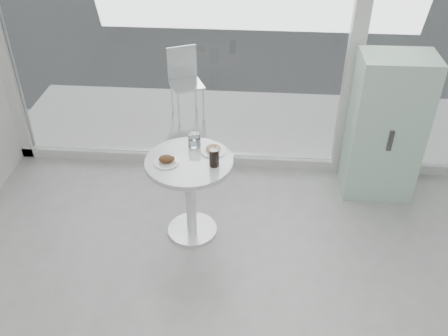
# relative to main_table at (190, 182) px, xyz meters

# --- Properties ---
(storefront) EXTENTS (5.00, 0.14, 3.00)m
(storefront) POSITION_rel_main_table_xyz_m (0.57, 1.10, 1.16)
(storefront) COLOR silver
(storefront) RESTS_ON ground
(main_table) EXTENTS (0.72, 0.72, 0.77)m
(main_table) POSITION_rel_main_table_xyz_m (0.00, 0.00, 0.00)
(main_table) COLOR white
(main_table) RESTS_ON ground
(patio_deck) EXTENTS (5.60, 1.60, 0.05)m
(patio_deck) POSITION_rel_main_table_xyz_m (0.50, 1.90, -0.53)
(patio_deck) COLOR white
(patio_deck) RESTS_ON ground
(mint_cabinet) EXTENTS (0.65, 0.46, 1.40)m
(mint_cabinet) POSITION_rel_main_table_xyz_m (1.72, 0.76, 0.15)
(mint_cabinet) COLOR #A5D2BD
(mint_cabinet) RESTS_ON ground
(patio_chair) EXTENTS (0.47, 0.47, 0.82)m
(patio_chair) POSITION_rel_main_table_xyz_m (-0.34, 2.07, -0.03)
(patio_chair) COLOR white
(patio_chair) RESTS_ON patio_deck
(plate_fritter) EXTENTS (0.21, 0.21, 0.07)m
(plate_fritter) POSITION_rel_main_table_xyz_m (-0.17, -0.05, 0.25)
(plate_fritter) COLOR white
(plate_fritter) RESTS_ON main_table
(plate_donut) EXTENTS (0.21, 0.21, 0.05)m
(plate_donut) POSITION_rel_main_table_xyz_m (0.18, 0.14, 0.24)
(plate_donut) COLOR white
(plate_donut) RESTS_ON main_table
(water_tumbler_a) EXTENTS (0.08, 0.08, 0.13)m
(water_tumbler_a) POSITION_rel_main_table_xyz_m (0.00, 0.21, 0.28)
(water_tumbler_a) COLOR white
(water_tumbler_a) RESTS_ON main_table
(water_tumbler_b) EXTENTS (0.08, 0.08, 0.13)m
(water_tumbler_b) POSITION_rel_main_table_xyz_m (0.03, 0.21, 0.28)
(water_tumbler_b) COLOR white
(water_tumbler_b) RESTS_ON main_table
(cola_glass) EXTENTS (0.08, 0.08, 0.15)m
(cola_glass) POSITION_rel_main_table_xyz_m (0.21, -0.06, 0.29)
(cola_glass) COLOR white
(cola_glass) RESTS_ON main_table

